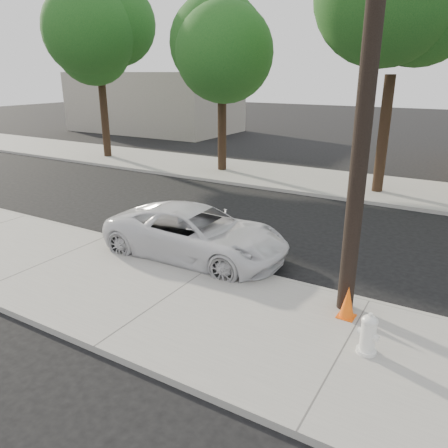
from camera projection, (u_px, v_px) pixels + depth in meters
The scene contains 12 objects.
ground at pixel (253, 243), 13.43m from camera, with size 120.00×120.00×0.00m, color black.
near_sidewalk at pixel (167, 300), 9.91m from camera, with size 90.00×4.40×0.15m, color gray.
far_sidewalk at pixel (336, 183), 20.32m from camera, with size 90.00×5.00×0.15m, color gray.
curb_near at pixel (217, 265), 11.70m from camera, with size 90.00×0.12×0.16m, color #9E9B93.
building_far at pixel (154, 102), 38.49m from camera, with size 14.00×8.00×5.00m, color gray.
utility_pole at pixel (367, 88), 7.97m from camera, with size 1.40×0.34×9.00m.
tree_a at pixel (99, 43), 24.30m from camera, with size 4.65×4.50×9.00m.
tree_b at pixel (224, 46), 20.76m from camera, with size 4.34×4.20×8.45m.
tree_c at pixel (403, 17), 16.31m from camera, with size 4.96×4.80×9.55m.
police_cruiser at pixel (196, 233), 12.15m from camera, with size 2.41×5.23×1.45m, color silver.
fire_hydrant at pixel (368, 335), 7.81m from camera, with size 0.41×0.37×0.76m.
traffic_cone at pixel (348, 303), 8.97m from camera, with size 0.37×0.37×0.69m.
Camera 1 is at (5.60, -11.21, 4.96)m, focal length 35.00 mm.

